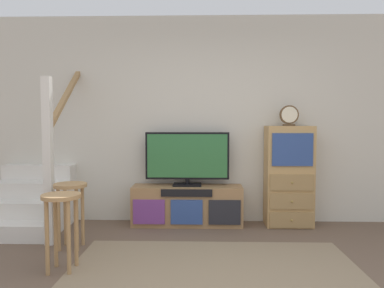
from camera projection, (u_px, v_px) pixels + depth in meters
The scene contains 9 objects.
back_wall at pixel (210, 120), 4.91m from camera, with size 6.40×0.12×2.70m, color beige.
area_rug at pixel (215, 277), 3.13m from camera, with size 2.60×1.80×0.01m, color #847056.
media_console at pixel (187, 205), 4.72m from camera, with size 1.40×0.38×0.50m.
television at pixel (187, 157), 4.70m from camera, with size 1.07×0.22×0.69m.
side_cabinet at pixel (289, 176), 4.67m from camera, with size 0.58×0.38×1.27m.
desk_clock at pixel (289, 116), 4.61m from camera, with size 0.23×0.08×0.26m.
staircase at pixel (38, 195), 4.77m from camera, with size 1.00×1.36×2.20m.
bar_stool_near at pixel (62, 214), 3.24m from camera, with size 0.34×0.34×0.69m.
bar_stool_far at pixel (71, 200), 3.84m from camera, with size 0.34×0.34×0.68m.
Camera 1 is at (-0.11, -2.47, 1.32)m, focal length 34.54 mm.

